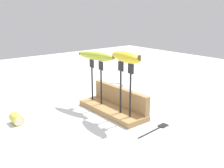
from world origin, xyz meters
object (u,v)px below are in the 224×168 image
banana_raised_left (96,56)px  fork_fallen_near (157,128)px  fork_stand_right (125,85)px  banana_raised_right (126,57)px  fork_stand_left (96,77)px  wire_coil (113,85)px  banana_chunk_near (17,119)px

banana_raised_left → fork_fallen_near: (0.31, 0.04, -0.22)m
fork_stand_right → banana_raised_left: banana_raised_left is taller
banana_raised_left → banana_raised_right: 0.18m
banana_raised_right → fork_fallen_near: size_ratio=1.08×
fork_stand_left → banana_raised_right: banana_raised_right is taller
banana_raised_right → wire_coil: (-0.39, 0.26, -0.24)m
banana_raised_left → fork_fallen_near: 0.38m
fork_fallen_near → banana_chunk_near: bearing=-134.4°
banana_raised_left → fork_fallen_near: banana_raised_left is taller
fork_stand_right → wire_coil: size_ratio=1.77×
banana_raised_right → wire_coil: size_ratio=1.48×
wire_coil → banana_raised_left: bearing=-51.7°
fork_fallen_near → wire_coil: (-0.52, 0.22, -0.00)m
banana_raised_right → banana_chunk_near: size_ratio=3.00×
fork_stand_left → banana_raised_left: 0.09m
banana_chunk_near → wire_coil: 0.61m
banana_raised_right → fork_fallen_near: banana_raised_right is taller
fork_stand_right → wire_coil: fork_stand_right is taller
fork_stand_left → wire_coil: size_ratio=1.61×
banana_chunk_near → fork_stand_left: bearing=82.0°
banana_raised_left → banana_raised_right: bearing=0.0°
banana_chunk_near → fork_fallen_near: bearing=45.6°
banana_raised_right → fork_fallen_near: (0.13, 0.04, -0.24)m
fork_stand_right → banana_chunk_near: (-0.23, -0.33, -0.12)m
fork_stand_right → fork_fallen_near: (0.13, 0.04, -0.14)m
fork_fallen_near → wire_coil: bearing=156.7°
wire_coil → fork_stand_right: bearing=-33.7°
banana_raised_left → banana_chunk_near: 0.39m
fork_stand_right → wire_coil: bearing=146.3°
banana_raised_right → fork_stand_left: bearing=-180.0°
banana_raised_left → wire_coil: 0.40m
banana_chunk_near → wire_coil: (-0.16, 0.59, -0.02)m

